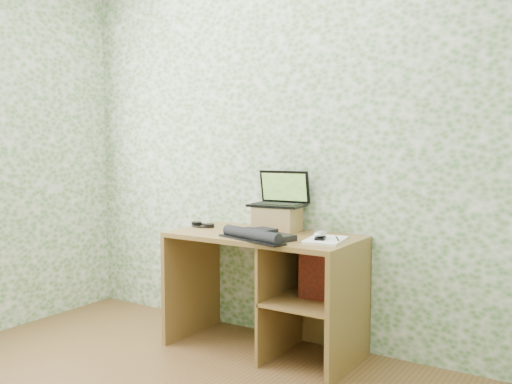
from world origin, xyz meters
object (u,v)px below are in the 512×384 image
Objects in this scene: riser at (277,219)px; keyboard at (258,235)px; laptop at (280,198)px; desk at (277,277)px; notepad at (325,240)px.

riser reaches higher than keyboard.
riser is 0.53× the size of keyboard.
desk is at bearing -72.68° from laptop.
notepad is (0.42, -0.20, -0.21)m from laptop.
riser is 0.14m from laptop.
desk is 0.51m from laptop.
notepad is at bearing -21.16° from riser.
keyboard is at bearing -88.43° from laptop.
desk is 0.45m from notepad.
laptop is at bearing 90.00° from riser.
desk is 4.44× the size of riser.
riser is (-0.07, 0.12, 0.35)m from desk.
laptop is 0.51m from notepad.
desk is at bearing -59.66° from riser.
laptop is at bearing 113.94° from desk.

